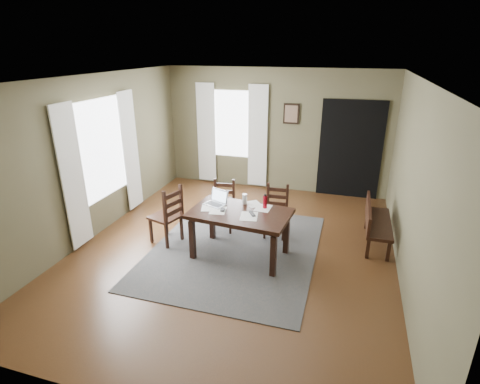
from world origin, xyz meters
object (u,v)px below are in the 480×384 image
(chair_back_right, at_px, (276,211))
(bench, at_px, (375,220))
(dining_table, at_px, (240,217))
(water_bottle, at_px, (265,202))
(chair_back_left, at_px, (223,206))
(laptop, at_px, (217,200))
(chair_end, at_px, (168,216))

(chair_back_right, xyz_separation_m, bench, (1.63, 0.18, -0.02))
(dining_table, height_order, water_bottle, water_bottle)
(chair_back_left, xyz_separation_m, chair_back_right, (0.95, 0.04, 0.00))
(laptop, height_order, water_bottle, water_bottle)
(chair_back_right, bearing_deg, dining_table, -117.64)
(chair_back_left, distance_m, laptop, 0.76)
(chair_end, bearing_deg, water_bottle, 113.42)
(dining_table, height_order, chair_back_left, chair_back_left)
(dining_table, height_order, chair_end, chair_end)
(dining_table, xyz_separation_m, laptop, (-0.44, 0.19, 0.15))
(chair_back_right, relative_size, water_bottle, 3.90)
(chair_back_left, bearing_deg, bench, -3.98)
(chair_back_right, distance_m, bench, 1.64)
(laptop, bearing_deg, dining_table, -1.92)
(laptop, xyz_separation_m, water_bottle, (0.77, 0.06, 0.05))
(chair_end, relative_size, water_bottle, 4.40)
(bench, xyz_separation_m, water_bottle, (-1.69, -0.80, 0.45))
(dining_table, bearing_deg, laptop, 162.30)
(dining_table, distance_m, water_bottle, 0.46)
(dining_table, xyz_separation_m, bench, (2.02, 1.04, -0.25))
(bench, relative_size, laptop, 3.13)
(chair_end, distance_m, water_bottle, 1.65)
(chair_end, distance_m, chair_back_left, 1.04)
(chair_back_right, distance_m, water_bottle, 0.76)
(chair_end, bearing_deg, bench, 123.60)
(chair_back_right, bearing_deg, bench, 2.70)
(chair_back_left, relative_size, bench, 0.72)
(chair_back_left, distance_m, bench, 2.59)
(chair_back_right, height_order, laptop, laptop)
(chair_end, xyz_separation_m, bench, (3.29, 0.98, -0.08))
(chair_end, relative_size, laptop, 2.54)
(chair_end, height_order, chair_back_right, chair_end)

